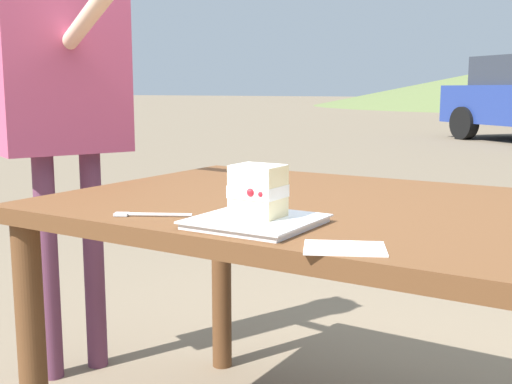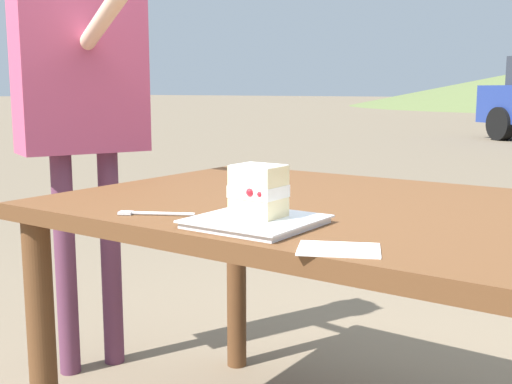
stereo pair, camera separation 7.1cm
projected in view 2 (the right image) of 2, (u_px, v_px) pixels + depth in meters
patio_table at (328, 240)px, 1.59m from camera, size 1.30×0.95×0.73m
dessert_plate at (256, 222)px, 1.30m from camera, size 0.23×0.23×0.02m
cake_slice at (259, 191)px, 1.30m from camera, size 0.10×0.10×0.11m
dessert_fork at (151, 213)px, 1.40m from camera, size 0.16×0.09×0.01m
paper_napkin at (339, 249)px, 1.10m from camera, size 0.17×0.15×0.00m
diner_person at (81, 78)px, 2.18m from camera, size 0.60×0.46×1.56m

